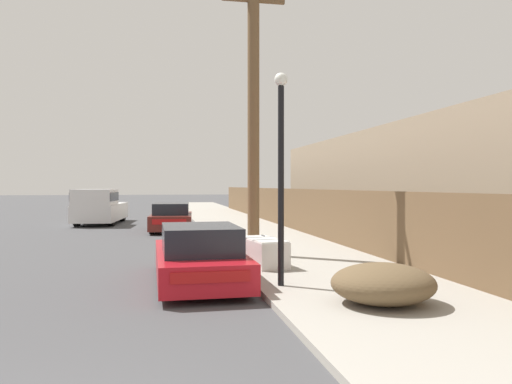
% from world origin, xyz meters
% --- Properties ---
extents(sidewalk_curb, '(4.20, 63.00, 0.12)m').
position_xyz_m(sidewalk_curb, '(5.30, 23.50, 0.06)').
color(sidewalk_curb, '#9E998E').
rests_on(sidewalk_curb, ground).
extents(discarded_fridge, '(0.98, 1.84, 0.68)m').
position_xyz_m(discarded_fridge, '(3.84, 8.69, 0.45)').
color(discarded_fridge, silver).
rests_on(discarded_fridge, sidewalk_curb).
extents(parked_sports_car_red, '(1.84, 4.52, 1.25)m').
position_xyz_m(parked_sports_car_red, '(2.16, 7.32, 0.57)').
color(parked_sports_car_red, red).
rests_on(parked_sports_car_red, ground).
extents(car_parked_mid, '(2.07, 4.34, 1.28)m').
position_xyz_m(car_parked_mid, '(1.85, 19.71, 0.61)').
color(car_parked_mid, '#5B1E19').
rests_on(car_parked_mid, ground).
extents(pickup_truck, '(2.51, 5.73, 1.88)m').
position_xyz_m(pickup_truck, '(-1.86, 24.38, 0.94)').
color(pickup_truck, silver).
rests_on(pickup_truck, ground).
extents(utility_pole, '(1.80, 0.34, 8.01)m').
position_xyz_m(utility_pole, '(3.96, 10.63, 4.22)').
color(utility_pole, brown).
rests_on(utility_pole, sidewalk_curb).
extents(street_lamp, '(0.26, 0.26, 4.16)m').
position_xyz_m(street_lamp, '(3.67, 6.18, 2.57)').
color(street_lamp, black).
rests_on(street_lamp, sidewalk_curb).
extents(brush_pile, '(1.74, 1.64, 0.67)m').
position_xyz_m(brush_pile, '(4.98, 4.40, 0.46)').
color(brush_pile, brown).
rests_on(brush_pile, sidewalk_curb).
extents(wooden_fence, '(0.08, 40.25, 1.81)m').
position_xyz_m(wooden_fence, '(7.25, 19.70, 1.03)').
color(wooden_fence, brown).
rests_on(wooden_fence, sidewalk_curb).
extents(building_right_house, '(6.00, 20.38, 4.25)m').
position_xyz_m(building_right_house, '(12.15, 15.90, 2.13)').
color(building_right_house, gray).
rests_on(building_right_house, ground).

